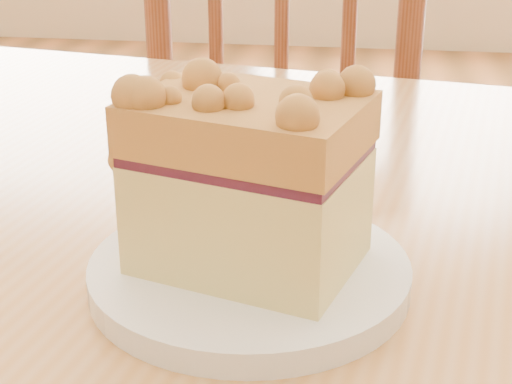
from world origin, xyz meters
TOP-DOWN VIEW (x-y plane):
  - cafe_table_main at (-0.08, 0.08)m, footprint 1.43×1.07m
  - cafe_chair_main at (0.01, 0.80)m, footprint 0.46×0.46m
  - plate at (0.07, -0.07)m, footprint 0.21×0.21m
  - cake_slice at (0.07, -0.07)m, footprint 0.16×0.13m

SIDE VIEW (x-z plane):
  - cafe_chair_main at x=0.01m, z-range 0.01..1.02m
  - cafe_table_main at x=-0.08m, z-range 0.29..1.04m
  - plate at x=0.07m, z-range 0.75..0.77m
  - cake_slice at x=0.07m, z-range 0.76..0.89m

